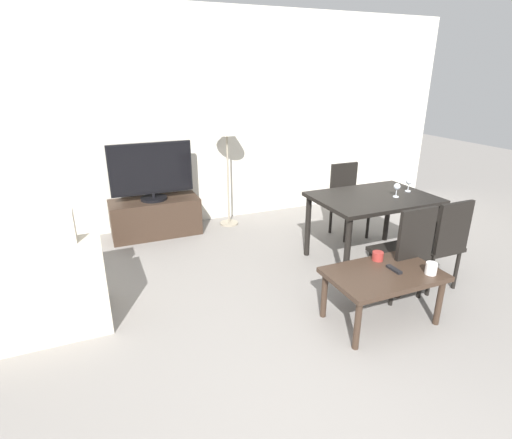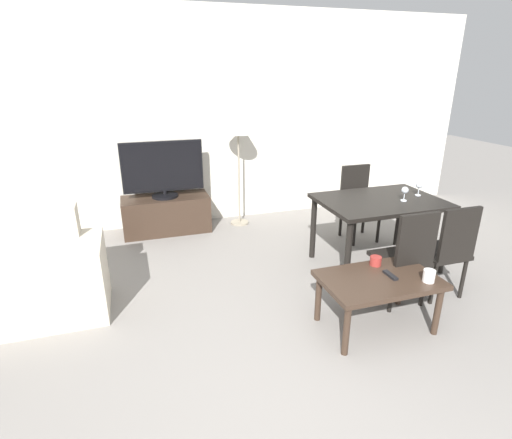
{
  "view_description": "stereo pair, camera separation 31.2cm",
  "coord_description": "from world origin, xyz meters",
  "px_view_note": "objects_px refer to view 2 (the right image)",
  "views": [
    {
      "loc": [
        -1.19,
        -1.32,
        1.95
      ],
      "look_at": [
        0.16,
        1.87,
        0.65
      ],
      "focal_mm": 28.0,
      "sensor_mm": 36.0,
      "label": 1
    },
    {
      "loc": [
        -0.89,
        -1.43,
        1.95
      ],
      "look_at": [
        0.16,
        1.87,
        0.65
      ],
      "focal_mm": 28.0,
      "sensor_mm": 36.0,
      "label": 2
    }
  ],
  "objects_px": {
    "tv": "(163,170)",
    "floor_lamp": "(238,127)",
    "coffee_table": "(379,284)",
    "remote_primary": "(390,275)",
    "cup_white_near": "(429,276)",
    "wine_glass_left": "(405,191)",
    "cup_colored_far": "(376,261)",
    "tv_stand": "(167,214)",
    "dining_chair_far": "(358,199)",
    "dining_chair_near_right": "(447,248)",
    "dining_chair_near": "(406,254)",
    "wine_glass_center": "(419,186)",
    "dining_table": "(379,208)",
    "armchair": "(37,280)"
  },
  "relations": [
    {
      "from": "dining_chair_near",
      "to": "floor_lamp",
      "type": "height_order",
      "value": "floor_lamp"
    },
    {
      "from": "floor_lamp",
      "to": "wine_glass_left",
      "type": "distance_m",
      "value": 2.16
    },
    {
      "from": "dining_chair_near",
      "to": "wine_glass_center",
      "type": "bearing_deg",
      "value": 47.99
    },
    {
      "from": "tv",
      "to": "remote_primary",
      "type": "xyz_separation_m",
      "value": [
        1.46,
        -2.6,
        -0.35
      ]
    },
    {
      "from": "coffee_table",
      "to": "dining_chair_near",
      "type": "bearing_deg",
      "value": 28.8
    },
    {
      "from": "remote_primary",
      "to": "wine_glass_left",
      "type": "bearing_deg",
      "value": 49.91
    },
    {
      "from": "floor_lamp",
      "to": "wine_glass_center",
      "type": "distance_m",
      "value": 2.24
    },
    {
      "from": "coffee_table",
      "to": "dining_chair_far",
      "type": "height_order",
      "value": "dining_chair_far"
    },
    {
      "from": "coffee_table",
      "to": "cup_colored_far",
      "type": "height_order",
      "value": "cup_colored_far"
    },
    {
      "from": "tv",
      "to": "dining_chair_far",
      "type": "distance_m",
      "value": 2.4
    },
    {
      "from": "remote_primary",
      "to": "wine_glass_center",
      "type": "distance_m",
      "value": 1.43
    },
    {
      "from": "remote_primary",
      "to": "coffee_table",
      "type": "bearing_deg",
      "value": 174.93
    },
    {
      "from": "dining_chair_near_right",
      "to": "cup_colored_far",
      "type": "height_order",
      "value": "dining_chair_near_right"
    },
    {
      "from": "cup_colored_far",
      "to": "wine_glass_left",
      "type": "xyz_separation_m",
      "value": [
        0.72,
        0.65,
        0.35
      ]
    },
    {
      "from": "dining_chair_near",
      "to": "wine_glass_left",
      "type": "bearing_deg",
      "value": 57.15
    },
    {
      "from": "dining_chair_near",
      "to": "wine_glass_center",
      "type": "xyz_separation_m",
      "value": [
        0.66,
        0.73,
        0.35
      ]
    },
    {
      "from": "wine_glass_center",
      "to": "floor_lamp",
      "type": "bearing_deg",
      "value": 132.61
    },
    {
      "from": "remote_primary",
      "to": "wine_glass_left",
      "type": "height_order",
      "value": "wine_glass_left"
    },
    {
      "from": "tv",
      "to": "wine_glass_center",
      "type": "distance_m",
      "value": 2.94
    },
    {
      "from": "tv_stand",
      "to": "cup_white_near",
      "type": "distance_m",
      "value": 3.25
    },
    {
      "from": "dining_chair_near_right",
      "to": "dining_chair_far",
      "type": "bearing_deg",
      "value": 90.0
    },
    {
      "from": "tv_stand",
      "to": "dining_table",
      "type": "relative_size",
      "value": 0.88
    },
    {
      "from": "tv_stand",
      "to": "dining_chair_near",
      "type": "relative_size",
      "value": 1.21
    },
    {
      "from": "tv",
      "to": "dining_table",
      "type": "bearing_deg",
      "value": -39.22
    },
    {
      "from": "dining_table",
      "to": "dining_chair_far",
      "type": "height_order",
      "value": "dining_chair_far"
    },
    {
      "from": "wine_glass_left",
      "to": "dining_chair_near",
      "type": "bearing_deg",
      "value": -122.85
    },
    {
      "from": "tv_stand",
      "to": "dining_chair_far",
      "type": "height_order",
      "value": "dining_chair_far"
    },
    {
      "from": "coffee_table",
      "to": "dining_chair_far",
      "type": "distance_m",
      "value": 1.9
    },
    {
      "from": "dining_chair_near",
      "to": "cup_white_near",
      "type": "bearing_deg",
      "value": -103.45
    },
    {
      "from": "armchair",
      "to": "remote_primary",
      "type": "height_order",
      "value": "armchair"
    },
    {
      "from": "dining_chair_far",
      "to": "tv_stand",
      "type": "bearing_deg",
      "value": 157.98
    },
    {
      "from": "cup_white_near",
      "to": "wine_glass_left",
      "type": "height_order",
      "value": "wine_glass_left"
    },
    {
      "from": "dining_chair_near",
      "to": "cup_colored_far",
      "type": "bearing_deg",
      "value": -174.74
    },
    {
      "from": "tv_stand",
      "to": "cup_colored_far",
      "type": "relative_size",
      "value": 11.57
    },
    {
      "from": "dining_chair_far",
      "to": "dining_table",
      "type": "bearing_deg",
      "value": -106.08
    },
    {
      "from": "cup_colored_far",
      "to": "remote_primary",
      "type": "bearing_deg",
      "value": -89.71
    },
    {
      "from": "dining_chair_near_right",
      "to": "dining_chair_near",
      "type": "bearing_deg",
      "value": 180.0
    },
    {
      "from": "dining_chair_far",
      "to": "floor_lamp",
      "type": "height_order",
      "value": "floor_lamp"
    },
    {
      "from": "tv",
      "to": "floor_lamp",
      "type": "xyz_separation_m",
      "value": [
        0.96,
        -0.02,
        0.47
      ]
    },
    {
      "from": "armchair",
      "to": "dining_chair_near",
      "type": "bearing_deg",
      "value": -14.69
    },
    {
      "from": "coffee_table",
      "to": "dining_chair_near_right",
      "type": "relative_size",
      "value": 1.02
    },
    {
      "from": "dining_table",
      "to": "dining_chair_far",
      "type": "distance_m",
      "value": 0.78
    },
    {
      "from": "tv_stand",
      "to": "dining_chair_near_right",
      "type": "relative_size",
      "value": 1.21
    },
    {
      "from": "armchair",
      "to": "floor_lamp",
      "type": "xyz_separation_m",
      "value": [
        2.17,
        1.57,
        0.96
      ]
    },
    {
      "from": "dining_chair_near",
      "to": "dining_chair_near_right",
      "type": "height_order",
      "value": "same"
    },
    {
      "from": "coffee_table",
      "to": "remote_primary",
      "type": "bearing_deg",
      "value": -5.07
    },
    {
      "from": "dining_chair_near_right",
      "to": "floor_lamp",
      "type": "xyz_separation_m",
      "value": [
        -1.25,
        2.35,
        0.8
      ]
    },
    {
      "from": "tv_stand",
      "to": "wine_glass_left",
      "type": "xyz_separation_m",
      "value": [
        2.19,
        -1.74,
        0.6
      ]
    },
    {
      "from": "dining_chair_near",
      "to": "dining_chair_near_right",
      "type": "xyz_separation_m",
      "value": [
        0.43,
        0.0,
        0.0
      ]
    },
    {
      "from": "tv",
      "to": "cup_colored_far",
      "type": "xyz_separation_m",
      "value": [
        1.46,
        -2.4,
        -0.33
      ]
    }
  ]
}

